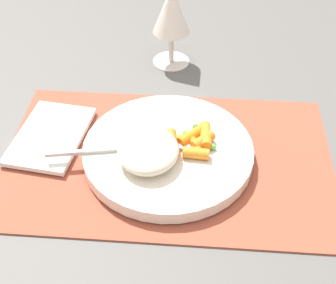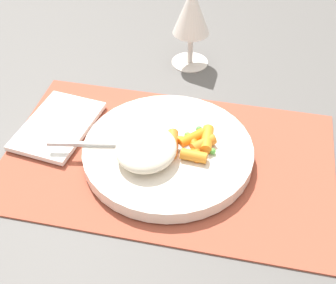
{
  "view_description": "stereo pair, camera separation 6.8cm",
  "coord_description": "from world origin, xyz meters",
  "px_view_note": "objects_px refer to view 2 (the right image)",
  "views": [
    {
      "loc": [
        0.04,
        -0.5,
        0.5
      ],
      "look_at": [
        0.0,
        0.0,
        0.04
      ],
      "focal_mm": 51.07,
      "sensor_mm": 36.0,
      "label": 1
    },
    {
      "loc": [
        0.11,
        -0.49,
        0.5
      ],
      "look_at": [
        0.0,
        0.0,
        0.04
      ],
      "focal_mm": 51.07,
      "sensor_mm": 36.0,
      "label": 2
    }
  ],
  "objects_px": {
    "carrot_portion": "(192,144)",
    "rice_mound": "(146,149)",
    "wine_glass": "(192,13)",
    "plate": "(168,152)",
    "fork": "(135,145)",
    "napkin": "(58,126)"
  },
  "relations": [
    {
      "from": "plate",
      "to": "fork",
      "type": "distance_m",
      "value": 0.05
    },
    {
      "from": "wine_glass",
      "to": "napkin",
      "type": "xyz_separation_m",
      "value": [
        -0.17,
        -0.23,
        -0.09
      ]
    },
    {
      "from": "plate",
      "to": "wine_glass",
      "type": "height_order",
      "value": "wine_glass"
    },
    {
      "from": "carrot_portion",
      "to": "fork",
      "type": "height_order",
      "value": "carrot_portion"
    },
    {
      "from": "plate",
      "to": "carrot_portion",
      "type": "bearing_deg",
      "value": 9.03
    },
    {
      "from": "carrot_portion",
      "to": "fork",
      "type": "xyz_separation_m",
      "value": [
        -0.08,
        -0.01,
        -0.0
      ]
    },
    {
      "from": "carrot_portion",
      "to": "wine_glass",
      "type": "distance_m",
      "value": 0.27
    },
    {
      "from": "plate",
      "to": "rice_mound",
      "type": "distance_m",
      "value": 0.05
    },
    {
      "from": "rice_mound",
      "to": "wine_glass",
      "type": "relative_size",
      "value": 0.63
    },
    {
      "from": "plate",
      "to": "carrot_portion",
      "type": "relative_size",
      "value": 2.91
    },
    {
      "from": "plate",
      "to": "wine_glass",
      "type": "xyz_separation_m",
      "value": [
        -0.01,
        0.26,
        0.09
      ]
    },
    {
      "from": "carrot_portion",
      "to": "fork",
      "type": "distance_m",
      "value": 0.08
    },
    {
      "from": "wine_glass",
      "to": "plate",
      "type": "bearing_deg",
      "value": -86.92
    },
    {
      "from": "fork",
      "to": "wine_glass",
      "type": "height_order",
      "value": "wine_glass"
    },
    {
      "from": "rice_mound",
      "to": "wine_glass",
      "type": "xyz_separation_m",
      "value": [
        0.01,
        0.29,
        0.06
      ]
    },
    {
      "from": "rice_mound",
      "to": "carrot_portion",
      "type": "height_order",
      "value": "rice_mound"
    },
    {
      "from": "carrot_portion",
      "to": "wine_glass",
      "type": "xyz_separation_m",
      "value": [
        -0.05,
        0.26,
        0.07
      ]
    },
    {
      "from": "rice_mound",
      "to": "fork",
      "type": "distance_m",
      "value": 0.03
    },
    {
      "from": "plate",
      "to": "wine_glass",
      "type": "bearing_deg",
      "value": 93.08
    },
    {
      "from": "carrot_portion",
      "to": "rice_mound",
      "type": "bearing_deg",
      "value": -151.72
    },
    {
      "from": "fork",
      "to": "wine_glass",
      "type": "bearing_deg",
      "value": 83.09
    },
    {
      "from": "wine_glass",
      "to": "napkin",
      "type": "distance_m",
      "value": 0.3
    }
  ]
}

